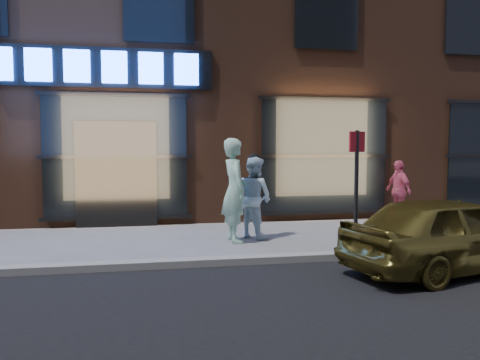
% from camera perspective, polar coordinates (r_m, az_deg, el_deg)
% --- Properties ---
extents(ground, '(90.00, 90.00, 0.00)m').
position_cam_1_polar(ground, '(7.30, -16.91, -10.55)').
color(ground, slate).
rests_on(ground, ground).
extents(curb, '(60.00, 0.25, 0.12)m').
position_cam_1_polar(curb, '(7.29, -16.92, -10.10)').
color(curb, gray).
rests_on(curb, ground).
extents(storefront_building, '(30.20, 8.28, 10.30)m').
position_cam_1_polar(storefront_building, '(15.41, -13.95, 16.38)').
color(storefront_building, '#54301E').
rests_on(storefront_building, ground).
extents(man_bowtie, '(0.56, 0.78, 1.99)m').
position_cam_1_polar(man_bowtie, '(8.94, -0.68, -1.26)').
color(man_bowtie, '#B9F3D6').
rests_on(man_bowtie, ground).
extents(man_cap, '(0.95, 1.00, 1.63)m').
position_cam_1_polar(man_cap, '(9.37, 1.73, -2.12)').
color(man_cap, white).
rests_on(man_cap, ground).
extents(passerby, '(0.47, 0.92, 1.50)m').
position_cam_1_polar(passerby, '(12.11, 18.72, -1.25)').
color(passerby, '#EC6181').
rests_on(passerby, ground).
extents(gold_sedan, '(3.56, 2.09, 1.14)m').
position_cam_1_polar(gold_sedan, '(7.48, 24.21, -5.94)').
color(gold_sedan, brown).
rests_on(gold_sedan, ground).
extents(sign_post, '(0.32, 0.15, 2.09)m').
position_cam_1_polar(sign_post, '(7.87, 14.00, -0.12)').
color(sign_post, '#262628').
rests_on(sign_post, ground).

